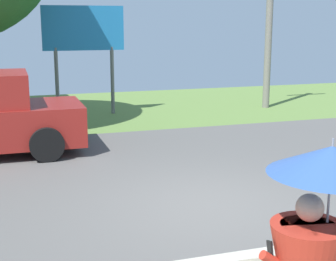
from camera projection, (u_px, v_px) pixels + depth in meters
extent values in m
cube|color=#565451|center=(176.00, 174.00, 10.23)|extent=(40.00, 8.00, 0.10)
cube|color=olive|center=(104.00, 110.00, 17.68)|extent=(40.00, 8.00, 0.10)
cube|color=#B2AD9E|center=(274.00, 254.00, 6.48)|extent=(40.00, 0.24, 0.10)
sphere|color=tan|center=(310.00, 208.00, 3.86)|extent=(0.22, 0.22, 0.22)
cylinder|color=gray|center=(329.00, 201.00, 3.90)|extent=(0.02, 0.02, 0.75)
cone|color=#33569E|center=(332.00, 160.00, 3.83)|extent=(0.99, 0.99, 0.22)
cylinder|color=gray|center=(333.00, 145.00, 3.81)|extent=(0.02, 0.02, 0.10)
cube|color=black|center=(270.00, 250.00, 3.89)|extent=(0.02, 0.11, 0.16)
cube|color=#2D3842|center=(26.00, 91.00, 11.52)|extent=(0.10, 1.70, 0.77)
cylinder|color=black|center=(41.00, 126.00, 12.77)|extent=(0.76, 0.28, 0.76)
cylinder|color=black|center=(47.00, 144.00, 10.91)|extent=(0.76, 0.28, 0.76)
cylinder|color=gray|center=(270.00, 11.00, 17.18)|extent=(0.24, 0.24, 6.72)
cylinder|color=slate|center=(57.00, 82.00, 15.98)|extent=(0.12, 0.12, 2.20)
cylinder|color=slate|center=(112.00, 80.00, 16.51)|extent=(0.12, 0.12, 2.20)
cube|color=#1E72B2|center=(83.00, 28.00, 15.89)|extent=(2.60, 0.10, 1.40)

